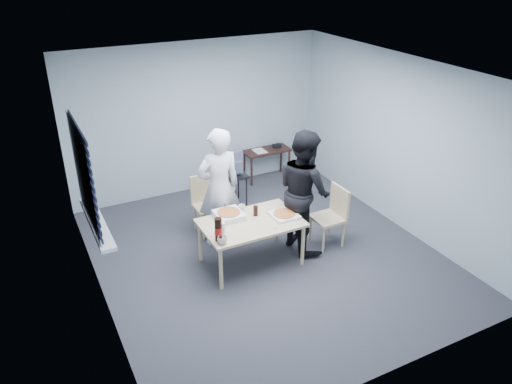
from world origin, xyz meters
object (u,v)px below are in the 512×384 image
backpack (234,163)px  chair_right (333,212)px  chair_far (207,200)px  side_table (267,154)px  dining_table (251,226)px  mug_a (222,240)px  person_black (304,191)px  soda_bottle (218,230)px  stool (234,180)px  mug_b (242,208)px  person_white (219,188)px

backpack → chair_right: bearing=-85.1°
chair_far → side_table: bearing=36.3°
dining_table → mug_a: mug_a is taller
person_black → side_table: (0.64, 2.28, -0.39)m
dining_table → backpack: bearing=72.8°
soda_bottle → side_table: bearing=51.4°
stool → soda_bottle: size_ratio=1.77×
mug_b → mug_a: bearing=-131.6°
backpack → mug_a: bearing=-136.6°
chair_far → person_white: size_ratio=0.50×
person_black → dining_table: bearing=94.9°
mug_a → mug_b: mug_a is taller
chair_right → backpack: size_ratio=2.18×
person_black → stool: size_ratio=3.19×
mug_b → stool: bearing=69.8°
chair_far → stool: size_ratio=1.61×
chair_far → chair_right: size_ratio=1.00×
backpack → person_white: bearing=-142.9°
chair_far → backpack: backpack is taller
dining_table → backpack: 1.77m
stool → soda_bottle: (-1.09, -1.92, 0.35)m
side_table → soda_bottle: (-2.06, -2.58, 0.30)m
chair_right → mug_b: chair_right is taller
person_white → person_black: 1.20m
chair_far → person_black: person_black is taller
stool → person_black: bearing=-78.1°
person_black → soda_bottle: bearing=102.0°
mug_a → soda_bottle: (-0.01, 0.09, 0.10)m
backpack → side_table: bearing=16.0°
side_table → backpack: 1.21m
mug_a → mug_b: 0.86m
stool → mug_b: (-0.50, -1.37, 0.25)m
person_white → mug_b: size_ratio=17.70×
mug_b → chair_far: bearing=105.2°
mug_b → chair_right: bearing=-17.5°
chair_far → stool: chair_far is taller
chair_far → mug_b: chair_far is taller
chair_right → backpack: 1.93m
chair_far → stool: bearing=39.3°
dining_table → stool: (0.52, 1.69, -0.14)m
mug_a → soda_bottle: size_ratio=0.39×
chair_far → mug_a: 1.48m
backpack → mug_b: size_ratio=4.09×
chair_far → dining_table: bearing=-79.9°
chair_right → soda_bottle: soda_bottle is taller
person_black → soda_bottle: size_ratio=5.67×
dining_table → person_black: person_black is taller
person_black → mug_b: bearing=73.8°
chair_right → chair_far: bearing=141.3°
dining_table → chair_far: bearing=100.1°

